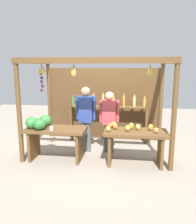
# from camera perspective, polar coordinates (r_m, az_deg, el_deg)

# --- Properties ---
(ground_plane) EXTENTS (12.00, 12.00, 0.00)m
(ground_plane) POSITION_cam_1_polar(r_m,az_deg,el_deg) (5.84, 0.25, -9.37)
(ground_plane) COLOR gray
(ground_plane) RESTS_ON ground
(market_stall) EXTENTS (3.29, 1.98, 2.24)m
(market_stall) POSITION_cam_1_polar(r_m,az_deg,el_deg) (5.93, 0.74, 4.04)
(market_stall) COLOR brown
(market_stall) RESTS_ON ground
(fruit_counter_left) EXTENTS (1.33, 0.69, 0.99)m
(fruit_counter_left) POSITION_cam_1_polar(r_m,az_deg,el_deg) (5.20, -11.97, -4.73)
(fruit_counter_left) COLOR brown
(fruit_counter_left) RESTS_ON ground
(fruit_counter_right) EXTENTS (1.33, 0.64, 0.87)m
(fruit_counter_right) POSITION_cam_1_polar(r_m,az_deg,el_deg) (4.96, 9.04, -6.57)
(fruit_counter_right) COLOR brown
(fruit_counter_right) RESTS_ON ground
(bottle_shelf_unit) EXTENTS (2.11, 0.22, 1.36)m
(bottle_shelf_unit) POSITION_cam_1_polar(r_m,az_deg,el_deg) (6.26, 2.64, -0.13)
(bottle_shelf_unit) COLOR brown
(bottle_shelf_unit) RESTS_ON ground
(vendor_man) EXTENTS (0.48, 0.22, 1.59)m
(vendor_man) POSITION_cam_1_polar(r_m,az_deg,el_deg) (5.48, -3.05, -0.39)
(vendor_man) COLOR #575F5E
(vendor_man) RESTS_ON ground
(vendor_woman) EXTENTS (0.48, 0.20, 1.48)m
(vendor_woman) POSITION_cam_1_polar(r_m,az_deg,el_deg) (5.46, 2.79, -1.23)
(vendor_woman) COLOR #364C47
(vendor_woman) RESTS_ON ground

